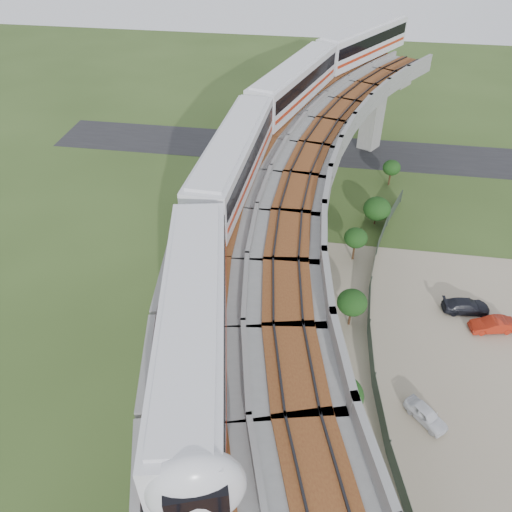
% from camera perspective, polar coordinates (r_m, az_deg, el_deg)
% --- Properties ---
extents(ground, '(160.00, 160.00, 0.00)m').
position_cam_1_polar(ground, '(39.32, 0.19, -7.38)').
color(ground, '#33491D').
rests_on(ground, ground).
extents(dirt_lot, '(18.00, 26.00, 0.04)m').
position_cam_1_polar(dirt_lot, '(39.03, 20.90, -11.24)').
color(dirt_lot, gray).
rests_on(dirt_lot, ground).
extents(asphalt_road, '(60.00, 8.00, 0.03)m').
position_cam_1_polar(asphalt_road, '(63.77, 4.36, 12.18)').
color(asphalt_road, '#232326').
rests_on(asphalt_road, ground).
extents(viaduct, '(19.58, 73.98, 11.40)m').
position_cam_1_polar(viaduct, '(33.16, 6.81, 2.87)').
color(viaduct, '#99968E').
rests_on(viaduct, ground).
extents(metro_train, '(15.88, 60.51, 3.64)m').
position_cam_1_polar(metro_train, '(39.98, 3.99, 14.97)').
color(metro_train, silver).
rests_on(metro_train, ground).
extents(fence, '(3.87, 38.73, 1.50)m').
position_cam_1_polar(fence, '(38.99, 14.65, -7.96)').
color(fence, '#2D382D').
rests_on(fence, ground).
extents(tree_0, '(1.92, 1.92, 2.93)m').
position_cam_1_polar(tree_0, '(56.71, 15.24, 9.71)').
color(tree_0, '#382314').
rests_on(tree_0, ground).
extents(tree_1, '(2.65, 2.65, 2.89)m').
position_cam_1_polar(tree_1, '(49.86, 13.66, 5.27)').
color(tree_1, '#382314').
rests_on(tree_1, ground).
extents(tree_2, '(2.05, 2.05, 3.27)m').
position_cam_1_polar(tree_2, '(44.37, 11.33, 2.04)').
color(tree_2, '#382314').
rests_on(tree_2, ground).
extents(tree_3, '(2.28, 2.28, 3.31)m').
position_cam_1_polar(tree_3, '(38.06, 10.93, -5.25)').
color(tree_3, '#382314').
rests_on(tree_3, ground).
extents(tree_4, '(2.76, 2.76, 3.42)m').
position_cam_1_polar(tree_4, '(32.51, 9.76, -15.42)').
color(tree_4, '#382314').
rests_on(tree_4, ground).
extents(car_white, '(2.95, 3.05, 1.03)m').
position_cam_1_polar(car_white, '(35.05, 18.85, -16.77)').
color(car_white, white).
rests_on(car_white, dirt_lot).
extents(car_red, '(3.55, 1.87, 1.11)m').
position_cam_1_polar(car_red, '(42.20, 25.42, -7.12)').
color(car_red, '#9A1E0E').
rests_on(car_red, dirt_lot).
extents(car_dark, '(3.84, 1.91, 1.07)m').
position_cam_1_polar(car_dark, '(42.99, 22.88, -5.28)').
color(car_dark, black).
rests_on(car_dark, dirt_lot).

